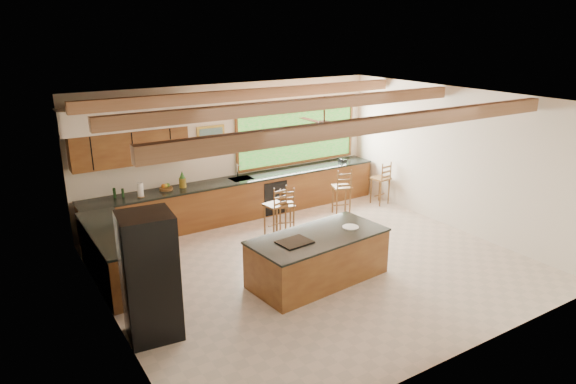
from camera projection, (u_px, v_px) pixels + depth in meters
ground at (315, 264)px, 9.43m from camera, size 7.20×7.20×0.00m
room_shell at (288, 141)px, 9.19m from camera, size 7.27×6.54×3.02m
counter_run at (216, 209)px, 10.91m from camera, size 7.12×3.10×1.28m
island at (318, 257)px, 8.75m from camera, size 2.48×1.34×0.85m
refrigerator at (150, 276)px, 7.02m from camera, size 0.78×0.76×1.83m
bar_stool_a at (276, 206)px, 10.52m from camera, size 0.44×0.44×1.10m
bar_stool_b at (287, 206)px, 10.67m from camera, size 0.47×0.47×1.03m
bar_stool_c at (343, 188)px, 11.69m from camera, size 0.51×0.51×1.11m
bar_stool_d at (382, 179)px, 12.43m from camera, size 0.42×0.42×1.07m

